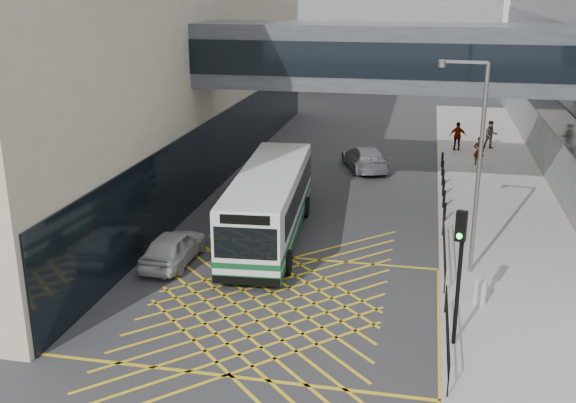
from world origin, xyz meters
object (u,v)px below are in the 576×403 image
Objects in this scene: bus at (270,203)px; traffic_light at (459,259)px; pedestrian_a at (479,151)px; car_silver at (365,157)px; litter_bin at (480,292)px; pedestrian_c at (458,136)px; car_white at (174,247)px; street_lamp at (475,156)px; car_dark at (260,211)px; pedestrian_b at (491,135)px.

bus is 11.27m from traffic_light.
bus is 6.43× the size of pedestrian_a.
car_silver is 18.51m from litter_bin.
bus is 20.06m from pedestrian_c.
pedestrian_c is (8.59, 18.12, -0.57)m from bus.
pedestrian_c is (-1.14, 3.73, 0.07)m from pedestrian_a.
litter_bin is at bearing 174.30° from car_white.
traffic_light is at bearing 85.73° from pedestrian_c.
pedestrian_a is (12.91, 17.86, 0.34)m from car_white.
traffic_light is 6.15m from street_lamp.
car_white is 0.54× the size of street_lamp.
pedestrian_a reaches higher than car_white.
litter_bin is (11.82, -1.58, -0.12)m from car_white.
car_white reaches higher than litter_bin.
car_white reaches higher than car_dark.
pedestrian_a is at bearing 51.67° from bus.
pedestrian_a is (1.44, 16.65, -3.69)m from street_lamp.
pedestrian_b is at bearing -119.86° from car_white.
car_white is 0.99× the size of traffic_light.
traffic_light is at bearing 82.67° from car_silver.
car_silver reaches higher than car_white.
bus is at bearing -130.53° from car_white.
litter_bin is at bearing -34.52° from bus.
car_white is at bearing 172.40° from litter_bin.
street_lamp is at bearing 97.18° from litter_bin.
litter_bin is 0.45× the size of pedestrian_b.
pedestrian_c reaches higher than pedestrian_a.
car_silver is 7.03m from pedestrian_a.
pedestrian_c reaches higher than car_white.
litter_bin is (0.35, -2.79, -4.15)m from street_lamp.
traffic_light reaches higher than pedestrian_a.
street_lamp is 4.58× the size of pedestrian_a.
street_lamp is 4.30× the size of pedestrian_b.
pedestrian_b is (11.63, 17.46, 0.41)m from car_dark.
pedestrian_b is at bearing -160.47° from car_silver.
street_lamp reaches higher than car_white.
litter_bin is at bearing -104.62° from pedestrian_b.
car_silver is 10.18m from pedestrian_b.
pedestrian_c is (0.91, 26.26, -1.92)m from traffic_light.
car_silver is 2.79× the size of pedestrian_a.
bus is 9.13m from street_lamp.
bus is 1.41× the size of street_lamp.
car_white is 5.22× the size of litter_bin.
litter_bin is at bearing 90.76° from traffic_light.
bus is 21.91m from pedestrian_b.
car_dark is 10.73m from street_lamp.
pedestrian_a is (9.74, 14.39, -0.63)m from bus.
bus reaches higher than litter_bin.
car_dark is 13.16m from traffic_light.
car_silver is 2.59× the size of pedestrian_c.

